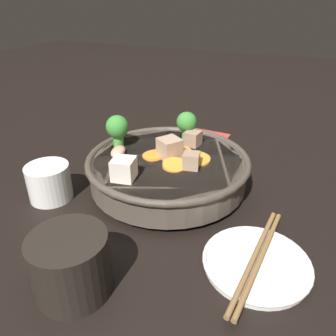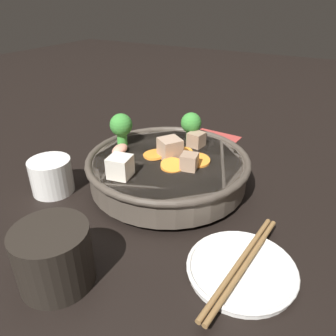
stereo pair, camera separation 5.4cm
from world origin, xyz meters
name	(u,v)px [view 1 (the left image)]	position (x,y,z in m)	size (l,w,h in m)	color
ground_plane	(168,186)	(0.00, 0.00, 0.00)	(3.00, 3.00, 0.00)	black
stirfry_bowl	(167,166)	(0.00, 0.00, 0.04)	(0.29, 0.29, 0.12)	#51473D
side_saucer	(256,263)	(-0.19, 0.14, 0.01)	(0.14, 0.14, 0.01)	white
tea_cup	(49,182)	(0.17, 0.12, 0.03)	(0.07, 0.07, 0.06)	white
dark_mug	(70,264)	(0.01, 0.26, 0.04)	(0.11, 0.09, 0.08)	black
napkin	(205,136)	(0.01, -0.25, 0.00)	(0.11, 0.08, 0.00)	#A33833
chopsticks_pair	(257,258)	(-0.19, 0.14, 0.02)	(0.04, 0.21, 0.01)	olive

